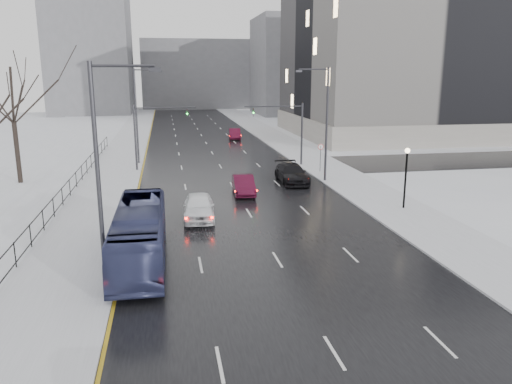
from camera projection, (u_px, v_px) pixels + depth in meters
road at (211, 151)px, 62.33m from camera, size 16.00×150.00×0.04m
cross_road at (221, 168)px, 50.85m from camera, size 130.00×10.00×0.04m
sidewalk_left at (124, 153)px, 60.49m from camera, size 5.00×150.00×0.16m
sidewalk_right at (292, 148)px, 64.14m from camera, size 5.00×150.00×0.16m
park_strip at (42, 155)px, 58.85m from camera, size 14.00×150.00×0.12m
tree_park_e at (21, 184)px, 43.86m from camera, size 9.45×9.45×13.50m
iron_fence at (47, 214)px, 31.16m from camera, size 0.06×70.00×1.30m
streetlight_r_mid at (324, 119)px, 43.30m from camera, size 2.95×0.25×10.00m
streetlight_l_near at (103, 166)px, 21.33m from camera, size 2.95×0.25×10.00m
streetlight_l_far at (138, 111)px, 51.95m from camera, size 2.95×0.25×10.00m
lamppost_r_mid at (406, 169)px, 34.85m from camera, size 0.36×0.36×4.28m
mast_signal_right at (292, 127)px, 51.16m from camera, size 6.10×0.33×6.50m
mast_signal_left at (146, 130)px, 48.62m from camera, size 6.10×0.33×6.50m
no_uturn_sign at (321, 149)px, 48.08m from camera, size 0.60×0.06×2.70m
civic_building at (428, 61)px, 77.27m from camera, size 41.00×31.00×24.80m
bldg_far_right at (307, 66)px, 117.25m from camera, size 24.00×20.00×22.00m
bldg_far_left at (91, 53)px, 117.43m from camera, size 18.00×22.00×28.00m
bldg_far_center at (198, 75)px, 137.47m from camera, size 30.00×18.00×18.00m
bus at (140, 234)px, 25.44m from camera, size 2.53×10.48×2.91m
sedan_center_near at (199, 207)px, 33.01m from camera, size 2.30×5.07×1.69m
sedan_right_near at (244, 185)px, 39.85m from camera, size 1.88×4.68×1.51m
sedan_right_far at (292, 173)px, 43.98m from camera, size 2.32×5.64×1.63m
sedan_right_distant at (235, 134)px, 72.98m from camera, size 2.04×4.75×1.52m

